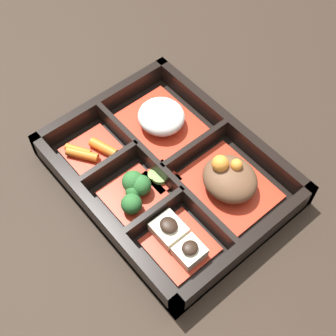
% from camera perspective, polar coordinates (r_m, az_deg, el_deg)
% --- Properties ---
extents(ground_plane, '(3.00, 3.00, 0.00)m').
position_cam_1_polar(ground_plane, '(0.67, 0.00, -1.18)').
color(ground_plane, black).
extents(bento_base, '(0.32, 0.25, 0.01)m').
position_cam_1_polar(bento_base, '(0.67, 0.00, -0.95)').
color(bento_base, black).
rests_on(bento_base, ground_plane).
extents(bento_rim, '(0.32, 0.25, 0.04)m').
position_cam_1_polar(bento_rim, '(0.65, -0.26, -0.33)').
color(bento_rim, black).
rests_on(bento_rim, ground_plane).
extents(bowl_rice, '(0.12, 0.10, 0.04)m').
position_cam_1_polar(bowl_rice, '(0.70, -0.82, 6.01)').
color(bowl_rice, '#B22D19').
rests_on(bowl_rice, bento_base).
extents(bowl_stew, '(0.12, 0.10, 0.06)m').
position_cam_1_polar(bowl_stew, '(0.64, 7.47, -1.45)').
color(bowl_stew, '#B22D19').
rests_on(bowl_stew, bento_base).
extents(bowl_carrots, '(0.07, 0.08, 0.02)m').
position_cam_1_polar(bowl_carrots, '(0.69, -9.31, 2.03)').
color(bowl_carrots, '#B22D19').
rests_on(bowl_carrots, bento_base).
extents(bowl_greens, '(0.08, 0.08, 0.04)m').
position_cam_1_polar(bowl_greens, '(0.63, -4.10, -2.83)').
color(bowl_greens, '#B22D19').
rests_on(bowl_greens, bento_base).
extents(bowl_tofu, '(0.08, 0.08, 0.03)m').
position_cam_1_polar(bowl_tofu, '(0.60, 1.29, -8.88)').
color(bowl_tofu, '#B22D19').
rests_on(bowl_tofu, bento_base).
extents(bowl_pickles, '(0.04, 0.04, 0.01)m').
position_cam_1_polar(bowl_pickles, '(0.66, -0.94, -1.09)').
color(bowl_pickles, '#B22D19').
rests_on(bowl_pickles, bento_base).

